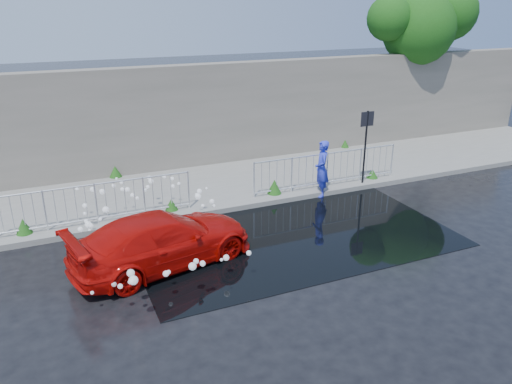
# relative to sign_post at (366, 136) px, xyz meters

# --- Properties ---
(ground) EXTENTS (90.00, 90.00, 0.00)m
(ground) POSITION_rel_sign_post_xyz_m (-4.20, -3.10, -1.72)
(ground) COLOR black
(ground) RESTS_ON ground
(pavement) EXTENTS (30.00, 4.00, 0.15)m
(pavement) POSITION_rel_sign_post_xyz_m (-4.20, 1.90, -1.65)
(pavement) COLOR slate
(pavement) RESTS_ON ground
(curb) EXTENTS (30.00, 0.25, 0.16)m
(curb) POSITION_rel_sign_post_xyz_m (-4.20, -0.10, -1.64)
(curb) COLOR slate
(curb) RESTS_ON ground
(retaining_wall) EXTENTS (30.00, 0.60, 3.50)m
(retaining_wall) POSITION_rel_sign_post_xyz_m (-4.20, 4.10, 0.18)
(retaining_wall) COLOR #656055
(retaining_wall) RESTS_ON pavement
(puddle) EXTENTS (8.00, 5.00, 0.01)m
(puddle) POSITION_rel_sign_post_xyz_m (-3.70, -2.10, -1.72)
(puddle) COLOR black
(puddle) RESTS_ON ground
(sign_post) EXTENTS (0.45, 0.06, 2.50)m
(sign_post) POSITION_rel_sign_post_xyz_m (0.00, 0.00, 0.00)
(sign_post) COLOR black
(sign_post) RESTS_ON ground
(tree) EXTENTS (5.03, 2.96, 6.36)m
(tree) POSITION_rel_sign_post_xyz_m (5.54, 4.31, 3.06)
(tree) COLOR #332114
(tree) RESTS_ON ground
(railing_left) EXTENTS (5.05, 0.05, 1.10)m
(railing_left) POSITION_rel_sign_post_xyz_m (-8.20, 0.25, -0.99)
(railing_left) COLOR silver
(railing_left) RESTS_ON pavement
(railing_right) EXTENTS (5.05, 0.05, 1.10)m
(railing_right) POSITION_rel_sign_post_xyz_m (-1.20, 0.25, -0.99)
(railing_right) COLOR silver
(railing_right) RESTS_ON pavement
(weeds) EXTENTS (12.17, 3.93, 0.44)m
(weeds) POSITION_rel_sign_post_xyz_m (-4.61, 1.36, -1.39)
(weeds) COLOR #1D4A13
(weeds) RESTS_ON pavement
(water_spray) EXTENTS (3.59, 5.57, 1.04)m
(water_spray) POSITION_rel_sign_post_xyz_m (-7.22, -1.32, -0.99)
(water_spray) COLOR white
(water_spray) RESTS_ON ground
(red_car) EXTENTS (4.48, 2.64, 1.22)m
(red_car) POSITION_rel_sign_post_xyz_m (-7.08, -2.38, -1.11)
(red_car) COLOR #B40B07
(red_car) RESTS_ON ground
(person) EXTENTS (0.60, 0.74, 1.75)m
(person) POSITION_rel_sign_post_xyz_m (-1.60, -0.10, -0.85)
(person) COLOR blue
(person) RESTS_ON ground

